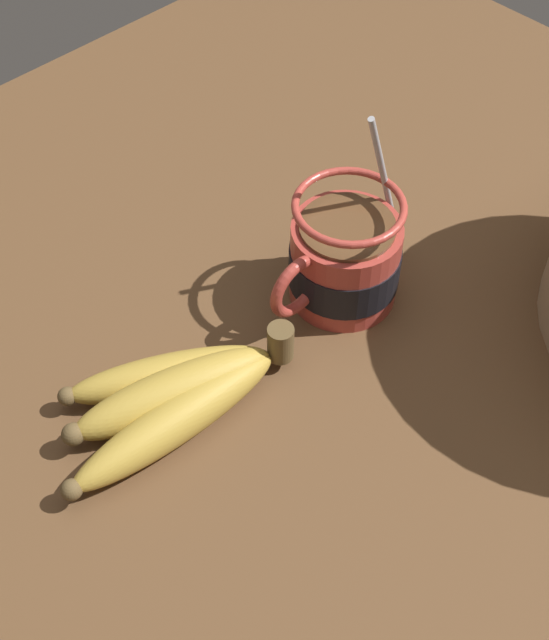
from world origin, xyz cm
name	(u,v)px	position (x,y,z in cm)	size (l,w,h in cm)	color
table	(353,347)	(0.00, 0.00, 1.78)	(93.97, 93.97, 3.56)	brown
coffee_mug	(344,259)	(-2.18, -3.56, 7.51)	(14.72, 8.74, 16.50)	#B23D33
banana_bunch	(174,397)	(14.75, -4.02, 5.29)	(19.79, 10.60, 4.12)	brown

